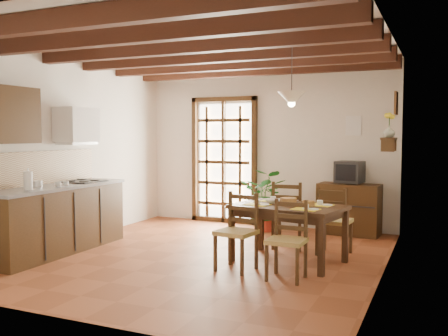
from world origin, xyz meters
The scene contains 25 objects.
ground_plane centered at (0.00, 0.00, 0.00)m, with size 5.00×5.00×0.00m, color brown.
room_shell centered at (0.00, 0.00, 1.82)m, with size 4.52×5.02×2.81m.
ceiling_beams centered at (0.00, 0.00, 2.69)m, with size 4.50×4.34×0.20m.
french_door centered at (-0.80, 2.45, 1.18)m, with size 1.26×0.11×2.32m.
kitchen_counter centered at (-1.96, -0.60, 0.47)m, with size 0.64×2.25×1.38m.
upper_cabinet centered at (-2.08, -1.30, 1.85)m, with size 0.35×0.80×0.70m, color #352210.
range_hood centered at (-2.05, -0.05, 1.73)m, with size 0.38×0.60×0.54m.
counter_items centered at (-1.95, -0.51, 0.96)m, with size 0.50×1.43×0.25m.
dining_table centered at (1.09, 0.17, 0.63)m, with size 1.47×1.09×0.72m.
chair_near_left centered at (0.63, -0.44, 0.29)m, with size 0.48×0.46×0.92m.
chair_near_right centered at (1.29, -0.56, 0.28)m, with size 0.41×0.39×0.88m.
chair_far_left centered at (0.89, 0.90, 0.30)m, with size 0.46×0.44×0.96m.
chair_far_right centered at (1.54, 0.78, 0.29)m, with size 0.46×0.44×0.92m.
table_setting centered at (1.09, 0.17, 0.73)m, with size 0.97×0.65×0.09m.
table_bowl centered at (0.86, 0.26, 0.75)m, with size 0.22×0.22×0.05m, color white.
sideboard centered at (1.49, 2.23, 0.41)m, with size 0.96×0.43×0.82m, color #352210.
crt_tv centered at (1.49, 2.22, 1.01)m, with size 0.46×0.43×0.34m.
fuse_box centered at (1.50, 2.48, 1.75)m, with size 0.25×0.03×0.32m, color white.
plant_pot centered at (0.15, 2.01, 0.11)m, with size 0.38×0.38×0.23m, color maroon.
potted_plant centered at (0.15, 2.01, 0.57)m, with size 2.00×1.71×2.22m, color #144C19.
wall_shelf centered at (2.14, 1.60, 1.51)m, with size 0.20×0.42×0.20m.
shelf_vase centered at (2.14, 1.60, 1.65)m, with size 0.15×0.15×0.15m, color #B2BFB2.
shelf_flowers centered at (2.14, 1.60, 1.86)m, with size 0.14×0.14×0.36m.
framed_picture centered at (2.22, 1.60, 2.05)m, with size 0.03×0.32×0.32m.
pendant_lamp centered at (1.09, 0.27, 2.08)m, with size 0.36×0.36×0.84m.
Camera 1 is at (2.85, -5.85, 1.63)m, focal length 40.00 mm.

